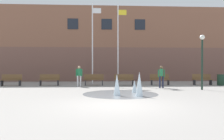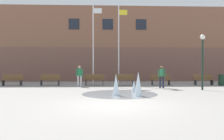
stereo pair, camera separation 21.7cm
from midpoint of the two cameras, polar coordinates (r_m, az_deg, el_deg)
name	(u,v)px [view 2 (the right image)]	position (r m, az deg, el deg)	size (l,w,h in m)	color
ground_plane	(115,105)	(8.70, 1.50, -9.20)	(100.00, 100.00, 0.00)	gray
library_building	(107,46)	(25.94, -1.00, 6.24)	(36.00, 6.05, 7.93)	brown
splash_fountain	(127,87)	(11.82, 4.41, -4.43)	(4.21, 4.21, 1.27)	gray
park_bench_far_left	(12,80)	(19.32, -24.28, -2.33)	(1.60, 0.44, 0.91)	#28282D
park_bench_left_of_flagpoles	(50,80)	(18.46, -15.52, -2.43)	(1.60, 0.44, 0.91)	#28282D
park_bench_under_left_flagpole	(94,79)	(17.98, -4.27, -2.48)	(1.60, 0.44, 0.91)	#28282D
park_bench_center	(125,80)	(17.90, 3.65, -2.50)	(1.60, 0.44, 0.91)	#28282D
park_bench_under_right_flagpole	(160,79)	(18.51, 12.87, -2.41)	(1.60, 0.44, 0.91)	#28282D
park_bench_far_right	(203,79)	(19.74, 23.02, -2.25)	(1.60, 0.44, 0.91)	#28282D
teen_by_trashcan	(80,74)	(16.94, -8.12, -1.15)	(0.50, 0.38, 1.59)	silver
adult_near_bench	(162,75)	(16.07, 13.22, -1.27)	(0.50, 0.37, 1.59)	#1E233D
flagpole_left	(94,41)	(19.31, -4.52, 7.51)	(0.80, 0.10, 7.06)	silver
flagpole_right	(119,42)	(19.34, 2.18, 7.32)	(0.80, 0.10, 6.93)	silver
lamp_post_right_lane	(203,53)	(15.54, 22.95, 4.00)	(0.32, 0.32, 3.63)	#192D23
trash_can	(222,80)	(19.90, 27.09, -2.34)	(0.56, 0.56, 0.90)	#193323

